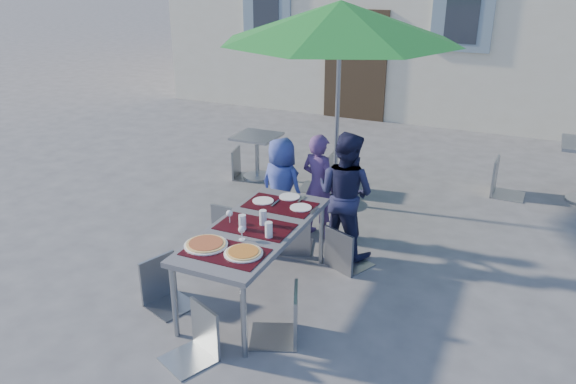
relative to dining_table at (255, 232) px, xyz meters
The scene contains 20 objects.
ground 1.17m from the dining_table, 40.49° to the right, with size 90.00×90.00×0.00m, color #4F4F51.
dining_table is the anchor object (origin of this frame).
pizza_near_left 0.57m from the dining_table, 112.10° to the right, with size 0.39×0.39×0.03m.
pizza_near_right 0.55m from the dining_table, 72.84° to the right, with size 0.34×0.34×0.03m.
glassware 0.16m from the dining_table, 72.04° to the right, with size 0.54×0.41×0.15m.
place_settings 0.64m from the dining_table, 88.92° to the left, with size 0.68×0.43×0.01m.
child_0 1.44m from the dining_table, 105.27° to the left, with size 0.58×0.38×1.18m, color #38489B.
child_1 1.50m from the dining_table, 88.12° to the left, with size 0.46×0.30×1.26m, color #553770.
child_2 1.31m from the dining_table, 68.86° to the left, with size 0.68×0.39×1.41m, color #1C1E3D.
chair_0 1.06m from the dining_table, 131.07° to the left, with size 0.46×0.47×1.03m.
chair_1 0.99m from the dining_table, 93.04° to the left, with size 0.53×0.54×0.96m.
chair_2 1.07m from the dining_table, 54.96° to the left, with size 0.52×0.52×0.89m.
chair_3 0.90m from the dining_table, 146.96° to the right, with size 0.50×0.50×0.88m.
chair_4 0.75m from the dining_table, 43.25° to the right, with size 0.53×0.53×0.91m.
chair_5 1.05m from the dining_table, 91.41° to the right, with size 0.50×0.50×0.86m.
patio_umbrella 2.98m from the dining_table, 92.11° to the left, with size 3.00×3.00×2.63m.
cafe_table_0 3.29m from the dining_table, 117.26° to the left, with size 0.63×0.63×0.67m.
bg_chair_l_0 3.32m from the dining_table, 121.31° to the left, with size 0.45×0.45×0.85m.
bg_chair_r_0 2.91m from the dining_table, 98.20° to the left, with size 0.49×0.49×1.02m.
bg_chair_l_1 4.22m from the dining_table, 62.61° to the left, with size 0.45×0.45×0.98m.
Camera 1 is at (1.54, -3.58, 3.05)m, focal length 35.00 mm.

